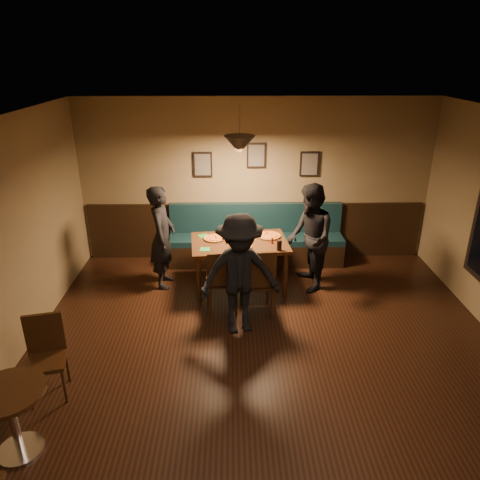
% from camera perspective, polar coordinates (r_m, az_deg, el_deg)
% --- Properties ---
extents(floor, '(7.00, 7.00, 0.00)m').
position_cam_1_polar(floor, '(5.33, 3.81, -17.76)').
color(floor, black).
rests_on(floor, ground).
extents(ceiling, '(7.00, 7.00, 0.00)m').
position_cam_1_polar(ceiling, '(4.12, 4.84, 13.43)').
color(ceiling, silver).
rests_on(ceiling, ground).
extents(wall_back, '(6.00, 0.00, 6.00)m').
position_cam_1_polar(wall_back, '(7.83, 2.01, 7.44)').
color(wall_back, '#8C704F').
rests_on(wall_back, ground).
extents(wainscot, '(5.88, 0.06, 1.00)m').
position_cam_1_polar(wainscot, '(8.08, 1.93, 1.22)').
color(wainscot, black).
rests_on(wainscot, ground).
extents(booth_bench, '(3.00, 0.60, 1.00)m').
position_cam_1_polar(booth_bench, '(7.83, 2.03, 0.49)').
color(booth_bench, '#0F232D').
rests_on(booth_bench, ground).
extents(picture_left, '(0.32, 0.04, 0.42)m').
position_cam_1_polar(picture_left, '(7.73, -4.72, 9.47)').
color(picture_left, black).
rests_on(picture_left, wall_back).
extents(picture_center, '(0.32, 0.04, 0.42)m').
position_cam_1_polar(picture_center, '(7.69, 2.07, 10.62)').
color(picture_center, black).
rests_on(picture_center, wall_back).
extents(picture_right, '(0.32, 0.04, 0.42)m').
position_cam_1_polar(picture_right, '(7.83, 8.74, 9.45)').
color(picture_right, black).
rests_on(picture_right, wall_back).
extents(pendant_lamp, '(0.44, 0.44, 0.25)m').
position_cam_1_polar(pendant_lamp, '(6.46, -0.06, 11.92)').
color(pendant_lamp, black).
rests_on(pendant_lamp, ceiling).
extents(dining_table, '(1.53, 1.07, 0.78)m').
position_cam_1_polar(dining_table, '(7.05, -0.05, -3.11)').
color(dining_table, black).
rests_on(dining_table, floor).
extents(chair_near_left, '(0.48, 0.48, 0.97)m').
position_cam_1_polar(chair_near_left, '(6.42, -2.34, -4.90)').
color(chair_near_left, black).
rests_on(chair_near_left, floor).
extents(chair_near_right, '(0.49, 0.49, 1.03)m').
position_cam_1_polar(chair_near_right, '(6.33, 2.12, -5.06)').
color(chair_near_right, black).
rests_on(chair_near_right, floor).
extents(diner_left, '(0.41, 0.61, 1.63)m').
position_cam_1_polar(diner_left, '(7.06, -9.76, 0.34)').
color(diner_left, black).
rests_on(diner_left, floor).
extents(diner_right, '(0.70, 0.86, 1.67)m').
position_cam_1_polar(diner_right, '(6.95, 8.78, 0.24)').
color(diner_right, black).
rests_on(diner_right, floor).
extents(diner_front, '(1.16, 0.82, 1.64)m').
position_cam_1_polar(diner_front, '(5.79, -0.05, -4.40)').
color(diner_front, black).
rests_on(diner_front, floor).
extents(pizza_a, '(0.39, 0.39, 0.04)m').
position_cam_1_polar(pizza_a, '(6.98, -3.28, 0.23)').
color(pizza_a, '#CA6426').
rests_on(pizza_a, dining_table).
extents(pizza_b, '(0.45, 0.45, 0.04)m').
position_cam_1_polar(pizza_b, '(6.69, 0.09, -0.73)').
color(pizza_b, gold).
rests_on(pizza_b, dining_table).
extents(pizza_c, '(0.41, 0.41, 0.04)m').
position_cam_1_polar(pizza_c, '(7.07, 3.69, 0.56)').
color(pizza_c, orange).
rests_on(pizza_c, dining_table).
extents(soda_glass, '(0.09, 0.09, 0.16)m').
position_cam_1_polar(soda_glass, '(6.58, 4.97, -0.66)').
color(soda_glass, black).
rests_on(soda_glass, dining_table).
extents(tabasco_bottle, '(0.03, 0.03, 0.11)m').
position_cam_1_polar(tabasco_bottle, '(6.81, 4.07, -0.02)').
color(tabasco_bottle, '#9C0F05').
rests_on(tabasco_bottle, dining_table).
extents(napkin_a, '(0.19, 0.19, 0.01)m').
position_cam_1_polar(napkin_a, '(7.12, -4.63, 0.52)').
color(napkin_a, '#1D6F23').
rests_on(napkin_a, dining_table).
extents(napkin_b, '(0.15, 0.15, 0.01)m').
position_cam_1_polar(napkin_b, '(6.63, -4.44, -1.18)').
color(napkin_b, '#217C33').
rests_on(napkin_b, dining_table).
extents(cutlery_set, '(0.18, 0.05, 0.00)m').
position_cam_1_polar(cutlery_set, '(6.54, -0.33, -1.47)').
color(cutlery_set, silver).
rests_on(cutlery_set, dining_table).
extents(cafe_table, '(0.71, 0.71, 0.71)m').
position_cam_1_polar(cafe_table, '(4.87, -26.61, -19.80)').
color(cafe_table, '#311E0D').
rests_on(cafe_table, floor).
extents(cafe_chair_far, '(0.48, 0.48, 0.90)m').
position_cam_1_polar(cafe_chair_far, '(5.34, -23.30, -13.69)').
color(cafe_chair_far, black).
rests_on(cafe_chair_far, floor).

